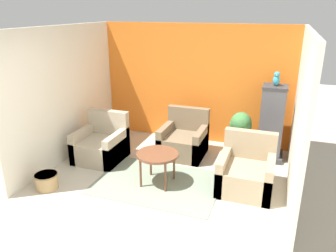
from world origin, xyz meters
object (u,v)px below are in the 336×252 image
Objects in this scene: armchair_middle at (184,141)px; birdcage at (271,124)px; potted_plant at (241,127)px; coffee_table at (158,156)px; armchair_left at (101,145)px; parrot at (276,79)px; armchair_right at (246,173)px; wicker_basket at (47,181)px.

birdcage reaches higher than armchair_middle.
coffee_table is at bearing -123.18° from potted_plant.
birdcage is at bearing 20.47° from armchair_left.
armchair_left reaches higher than potted_plant.
armchair_middle is 1.04× the size of potted_plant.
birdcage reaches higher than armchair_left.
parrot reaches higher than birdcage.
armchair_middle is at bearing 144.57° from armchair_right.
armchair_middle is at bearing -166.20° from birdcage.
coffee_table is at bearing -135.30° from parrot.
potted_plant is at bearing 41.74° from wicker_basket.
coffee_table is 0.77× the size of armchair_right.
potted_plant is (-0.55, 0.03, -0.97)m from parrot.
armchair_right is at bearing -101.41° from birdcage.
armchair_middle is at bearing 87.05° from coffee_table.
armchair_right is 1.00× the size of armchair_middle.
armchair_left is at bearing 175.64° from armchair_right.
parrot is 0.72× the size of wicker_basket.
parrot reaches higher than coffee_table.
armchair_right is at bearing -77.74° from potted_plant.
wicker_basket is at bearing -143.89° from parrot.
parrot is at bearing 90.00° from birdcage.
wicker_basket is at bearing -143.91° from birdcage.
potted_plant is at bearing 56.82° from coffee_table.
coffee_table is 2.59× the size of parrot.
parrot is (0.26, 1.30, 1.23)m from armchair_right.
armchair_left is 1.27m from wicker_basket.
coffee_table reaches higher than wicker_basket.
armchair_right is 1.04× the size of potted_plant.
wicker_basket is (-0.26, -1.23, -0.14)m from armchair_left.
parrot is (2.93, 1.10, 1.23)m from armchair_left.
armchair_middle reaches higher than potted_plant.
coffee_table is 2.49m from parrot.
wicker_basket is at bearing -138.26° from potted_plant.
armchair_right is at bearing -101.39° from parrot.
armchair_left is at bearing -152.67° from armchair_middle.
coffee_table is 1.94m from potted_plant.
armchair_left is 1.55m from armchair_middle.
armchair_left is 1.04× the size of potted_plant.
potted_plant is at bearing 102.26° from armchair_right.
armchair_middle is 2.42× the size of wicker_basket.
parrot reaches higher than wicker_basket.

